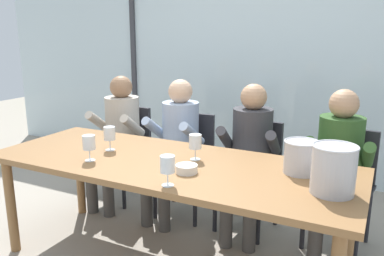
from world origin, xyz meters
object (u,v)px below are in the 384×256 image
(chair_left_of_center, at_px, (188,155))
(wine_glass_center_pour, at_px, (89,143))
(tasting_bowl, at_px, (187,169))
(wine_glass_near_bucket, at_px, (110,134))
(dining_table, at_px, (168,171))
(chair_near_curtain, at_px, (127,145))
(person_beige_jumper, at_px, (118,131))
(ice_bucket_secondary, at_px, (301,156))
(chair_right_of_center, at_px, (343,178))
(wine_glass_by_left_taster, at_px, (195,143))
(person_charcoal_jacket, at_px, (250,149))
(wine_glass_by_right_taster, at_px, (168,166))
(ice_bucket_primary, at_px, (334,169))
(chair_center, at_px, (252,166))
(person_pale_blue_shirt, at_px, (176,139))
(person_olive_shirt, at_px, (338,162))

(chair_left_of_center, bearing_deg, wine_glass_center_pour, -102.67)
(tasting_bowl, xyz_separation_m, wine_glass_near_bucket, (-0.71, 0.17, 0.09))
(dining_table, bearing_deg, chair_near_curtain, 138.05)
(person_beige_jumper, relative_size, wine_glass_center_pour, 6.95)
(person_beige_jumper, xyz_separation_m, ice_bucket_secondary, (1.80, -0.56, 0.18))
(chair_right_of_center, distance_m, wine_glass_by_left_taster, 1.23)
(chair_near_curtain, height_order, wine_glass_near_bucket, wine_glass_near_bucket)
(person_charcoal_jacket, height_order, wine_glass_by_right_taster, person_charcoal_jacket)
(dining_table, xyz_separation_m, person_charcoal_jacket, (0.32, 0.73, -0.00))
(ice_bucket_primary, xyz_separation_m, wine_glass_by_left_taster, (-0.90, 0.18, -0.02))
(chair_center, distance_m, person_charcoal_jacket, 0.21)
(dining_table, distance_m, ice_bucket_primary, 1.07)
(person_beige_jumper, height_order, wine_glass_center_pour, person_beige_jumper)
(wine_glass_by_right_taster, bearing_deg, ice_bucket_secondary, 41.41)
(dining_table, height_order, chair_near_curtain, chair_near_curtain)
(chair_right_of_center, height_order, person_pale_blue_shirt, person_pale_blue_shirt)
(tasting_bowl, bearing_deg, ice_bucket_secondary, 26.75)
(person_charcoal_jacket, bearing_deg, wine_glass_center_pour, -135.16)
(wine_glass_by_left_taster, bearing_deg, dining_table, -142.88)
(chair_near_curtain, bearing_deg, person_pale_blue_shirt, -9.05)
(person_charcoal_jacket, bearing_deg, tasting_bowl, -102.80)
(wine_glass_by_left_taster, distance_m, wine_glass_near_bucket, 0.65)
(chair_near_curtain, relative_size, wine_glass_by_right_taster, 5.11)
(person_pale_blue_shirt, relative_size, person_olive_shirt, 1.00)
(chair_center, relative_size, ice_bucket_secondary, 4.15)
(wine_glass_center_pour, relative_size, wine_glass_by_right_taster, 1.00)
(dining_table, distance_m, chair_right_of_center, 1.36)
(chair_near_curtain, relative_size, person_pale_blue_shirt, 0.74)
(chair_center, height_order, ice_bucket_primary, ice_bucket_primary)
(wine_glass_by_left_taster, bearing_deg, person_olive_shirt, 36.59)
(dining_table, height_order, chair_right_of_center, chair_right_of_center)
(person_charcoal_jacket, bearing_deg, wine_glass_by_left_taster, -111.27)
(ice_bucket_secondary, bearing_deg, ice_bucket_primary, -47.85)
(chair_center, height_order, wine_glass_by_left_taster, wine_glass_by_left_taster)
(person_charcoal_jacket, height_order, wine_glass_center_pour, person_charcoal_jacket)
(ice_bucket_primary, height_order, wine_glass_by_left_taster, ice_bucket_primary)
(chair_center, bearing_deg, wine_glass_by_left_taster, -96.78)
(wine_glass_by_left_taster, xyz_separation_m, wine_glass_center_pour, (-0.62, -0.34, 0.00))
(wine_glass_by_left_taster, bearing_deg, chair_center, 77.44)
(chair_near_curtain, bearing_deg, chair_right_of_center, 4.82)
(wine_glass_near_bucket, bearing_deg, tasting_bowl, -13.20)
(chair_right_of_center, bearing_deg, person_beige_jumper, -167.64)
(person_charcoal_jacket, relative_size, wine_glass_by_right_taster, 6.95)
(wine_glass_near_bucket, height_order, wine_glass_by_right_taster, same)
(chair_right_of_center, xyz_separation_m, wine_glass_center_pour, (-1.49, -1.12, 0.37))
(dining_table, bearing_deg, chair_center, 69.90)
(person_pale_blue_shirt, bearing_deg, chair_center, 13.73)
(person_pale_blue_shirt, relative_size, wine_glass_by_right_taster, 6.95)
(dining_table, bearing_deg, ice_bucket_primary, -3.62)
(chair_left_of_center, height_order, wine_glass_near_bucket, wine_glass_near_bucket)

